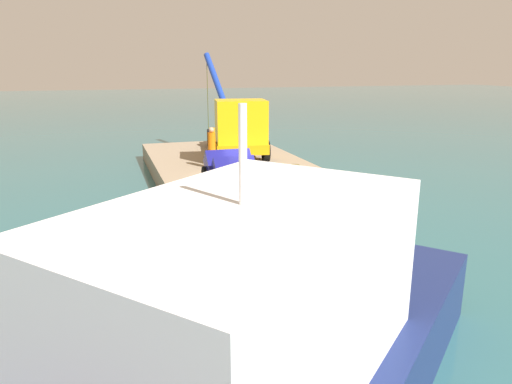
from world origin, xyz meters
name	(u,v)px	position (x,y,z in m)	size (l,w,h in m)	color
ground	(256,201)	(0.00, 0.00, 0.00)	(200.00, 200.00, 0.00)	#2D6066
dock	(224,165)	(-5.39, 0.00, 0.43)	(10.91, 7.14, 0.87)	gray
crane_truck	(237,129)	(-5.28, 0.68, 2.27)	(10.39, 3.61, 5.27)	orange
dock_worker	(212,148)	(-2.84, -1.17, 1.81)	(0.34, 0.34, 1.84)	#3E3E3E
salvaged_car	(237,197)	(1.40, -1.19, 0.63)	(3.57, 1.99, 3.45)	navy
piling_near	(219,191)	(0.54, -1.69, 0.68)	(0.43, 0.43, 1.37)	brown
piling_mid	(295,183)	(0.43, 1.48, 0.75)	(0.37, 0.37, 1.50)	brown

